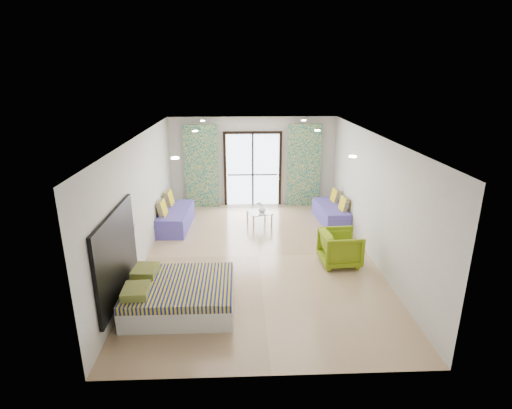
{
  "coord_description": "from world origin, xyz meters",
  "views": [
    {
      "loc": [
        -0.39,
        -8.17,
        3.94
      ],
      "look_at": [
        -0.04,
        0.22,
        1.15
      ],
      "focal_mm": 28.0,
      "sensor_mm": 36.0,
      "label": 1
    }
  ],
  "objects_px": {
    "daybed_right": "(331,213)",
    "coffee_table": "(259,213)",
    "daybed_left": "(176,217)",
    "armchair": "(340,246)",
    "bed": "(179,295)"
  },
  "relations": [
    {
      "from": "daybed_right",
      "to": "bed",
      "type": "bearing_deg",
      "value": -134.74
    },
    {
      "from": "daybed_left",
      "to": "armchair",
      "type": "relative_size",
      "value": 2.22
    },
    {
      "from": "bed",
      "to": "daybed_left",
      "type": "bearing_deg",
      "value": 99.35
    },
    {
      "from": "daybed_left",
      "to": "daybed_right",
      "type": "height_order",
      "value": "daybed_left"
    },
    {
      "from": "bed",
      "to": "daybed_right",
      "type": "bearing_deg",
      "value": 49.33
    },
    {
      "from": "daybed_left",
      "to": "coffee_table",
      "type": "xyz_separation_m",
      "value": [
        2.23,
        0.04,
        0.07
      ]
    },
    {
      "from": "bed",
      "to": "daybed_left",
      "type": "height_order",
      "value": "daybed_left"
    },
    {
      "from": "coffee_table",
      "to": "armchair",
      "type": "xyz_separation_m",
      "value": [
        1.61,
        -2.35,
        0.07
      ]
    },
    {
      "from": "bed",
      "to": "daybed_left",
      "type": "relative_size",
      "value": 1.0
    },
    {
      "from": "daybed_left",
      "to": "daybed_right",
      "type": "distance_m",
      "value": 4.24
    },
    {
      "from": "daybed_left",
      "to": "coffee_table",
      "type": "bearing_deg",
      "value": 3.87
    },
    {
      "from": "armchair",
      "to": "coffee_table",
      "type": "bearing_deg",
      "value": 30.74
    },
    {
      "from": "daybed_left",
      "to": "coffee_table",
      "type": "distance_m",
      "value": 2.23
    },
    {
      "from": "daybed_right",
      "to": "coffee_table",
      "type": "bearing_deg",
      "value": -177.23
    },
    {
      "from": "daybed_left",
      "to": "daybed_right",
      "type": "xyz_separation_m",
      "value": [
        4.23,
        0.28,
        -0.02
      ]
    }
  ]
}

